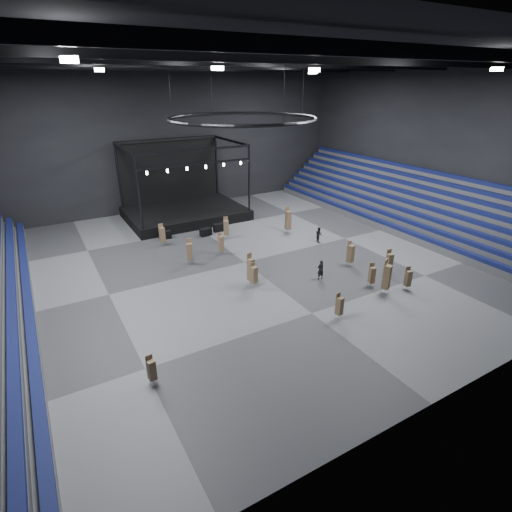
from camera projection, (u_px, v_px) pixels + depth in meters
floor at (245, 262)px, 37.97m from camera, size 50.00×50.00×0.00m
ceiling at (242, 50)px, 30.71m from camera, size 50.00×42.00×0.20m
wall_back at (165, 139)px, 50.99m from camera, size 50.00×0.20×18.00m
wall_front at (468, 249)px, 17.70m from camera, size 50.00×0.20×18.00m
wall_right at (435, 146)px, 45.78m from camera, size 0.20×42.00×18.00m
bleachers_right at (413, 209)px, 47.77m from camera, size 7.20×40.00×6.40m
stage at (183, 205)px, 50.25m from camera, size 14.00×10.00×9.20m
truss_ring at (243, 119)px, 32.73m from camera, size 12.30×12.30×5.15m
roof_girders at (242, 62)px, 31.04m from camera, size 49.00×30.35×0.70m
floodlights at (269, 69)px, 28.11m from camera, size 28.60×16.60×0.25m
flight_case_left at (165, 235)px, 43.51m from camera, size 1.37×0.80×0.87m
flight_case_mid at (206, 232)px, 44.35m from camera, size 1.35×0.83×0.85m
flight_case_right at (219, 227)px, 45.66m from camera, size 1.36×0.72×0.89m
chair_stack_0 at (254, 274)px, 33.00m from camera, size 0.57×0.57×2.19m
chair_stack_1 at (351, 253)px, 36.70m from camera, size 0.62×0.62×2.48m
chair_stack_2 at (190, 251)px, 37.16m from camera, size 0.64×0.64×2.48m
chair_stack_3 at (226, 227)px, 43.19m from camera, size 0.66×0.66×2.45m
chair_stack_4 at (288, 220)px, 44.72m from camera, size 0.55×0.55×3.07m
chair_stack_5 at (162, 234)px, 41.36m from camera, size 0.54×0.54×2.36m
chair_stack_6 at (339, 305)px, 28.61m from camera, size 0.53×0.53×2.04m
chair_stack_7 at (387, 276)px, 31.87m from camera, size 0.71×0.71×2.98m
chair_stack_8 at (251, 269)px, 33.36m from camera, size 0.56×0.56×2.81m
chair_stack_9 at (408, 278)px, 32.61m from camera, size 0.52×0.52×2.04m
chair_stack_10 at (221, 243)px, 39.34m from camera, size 0.51×0.51×2.27m
chair_stack_11 at (389, 262)px, 35.05m from camera, size 0.57×0.57×2.41m
chair_stack_12 at (151, 369)px, 22.37m from camera, size 0.48×0.48×1.91m
chair_stack_13 at (372, 275)px, 33.08m from camera, size 0.56×0.56×2.11m
man_center at (321, 270)px, 34.44m from camera, size 0.67×0.45×1.79m
crew_member at (319, 234)px, 42.56m from camera, size 0.77×0.90×1.62m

